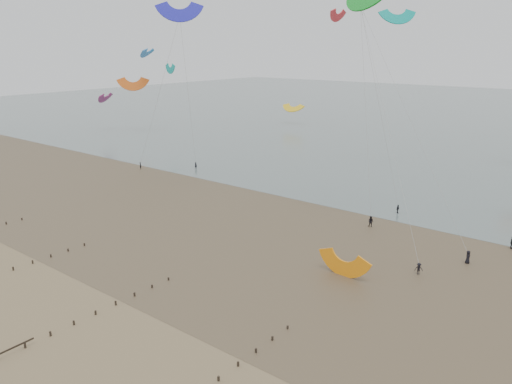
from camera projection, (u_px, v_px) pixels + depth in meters
ground at (63, 309)px, 55.32m from camera, size 500.00×500.00×0.00m
sea_and_shore at (236, 219)px, 83.68m from camera, size 500.00×665.00×0.03m
kitesurfer_lead at (141, 166)px, 117.58m from camera, size 0.72×0.59×1.69m
kitesurfers at (490, 244)px, 71.04m from camera, size 104.72×29.50×1.89m
grounded_kite at (343, 276)px, 63.22m from camera, size 6.48×5.18×3.43m
kites_airborne at (350, 73)px, 119.83m from camera, size 232.99×108.02×39.71m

